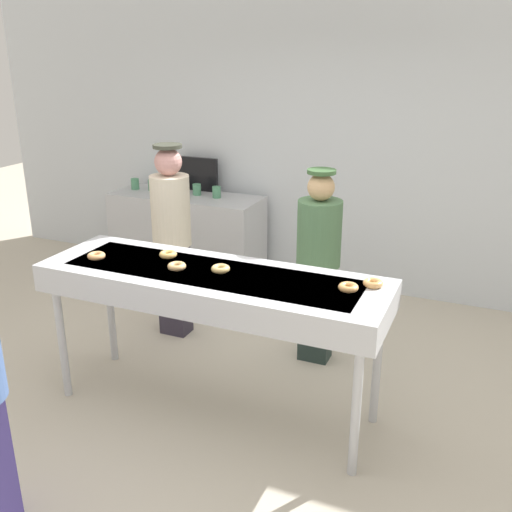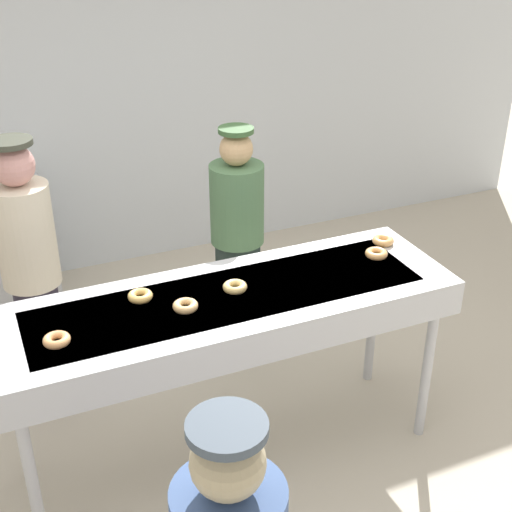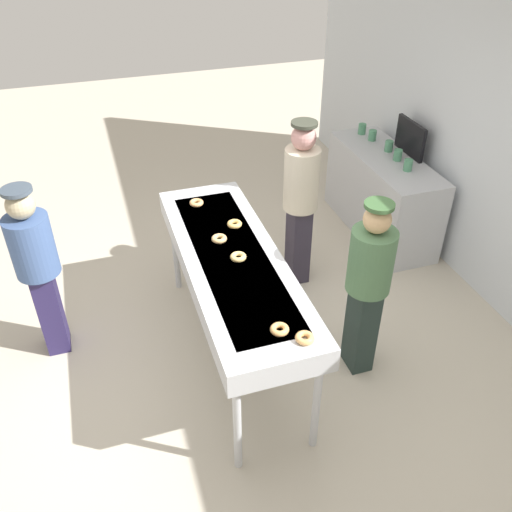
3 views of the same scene
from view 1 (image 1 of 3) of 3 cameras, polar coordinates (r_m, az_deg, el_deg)
The scene contains 18 objects.
ground_plane at distance 4.25m, azimuth -4.02°, elevation -14.51°, with size 16.00×16.00×0.00m, color beige.
back_wall at distance 5.96m, azimuth 7.12°, elevation 11.52°, with size 8.00×0.12×3.09m, color silver.
fryer_conveyor at distance 3.81m, azimuth -4.35°, elevation -2.92°, with size 2.31×0.72×1.02m.
glazed_donut_0 at distance 3.61m, azimuth 11.37°, elevation -2.62°, with size 0.12×0.12×0.04m, color #EEAF66.
glazed_donut_1 at distance 4.06m, azimuth -8.60°, elevation 0.16°, with size 0.12×0.12×0.04m, color #E7B660.
glazed_donut_2 at distance 4.14m, azimuth -15.35°, elevation 0.02°, with size 0.12×0.12×0.04m, color #EDA868.
glazed_donut_3 at distance 3.84m, azimuth -7.76°, elevation -1.00°, with size 0.12×0.12×0.04m, color tan.
glazed_donut_4 at distance 3.52m, azimuth 9.02°, elevation -3.04°, with size 0.12×0.12×0.04m, color #EDAB63.
glazed_donut_5 at distance 3.77m, azimuth -3.49°, elevation -1.25°, with size 0.12×0.12×0.04m, color #E0BB6E.
worker_baker at distance 4.48m, azimuth 6.12°, elevation -0.09°, with size 0.34×0.34×1.55m.
worker_assistant at distance 4.92m, azimuth -8.24°, elevation 2.41°, with size 0.32×0.32×1.66m.
prep_counter at distance 6.34m, azimuth -6.74°, elevation 1.93°, with size 1.63×0.59×0.91m, color #B7BABF.
paper_cup_0 at distance 6.33m, azimuth -7.54°, elevation 6.70°, with size 0.09×0.09×0.12m, color #4C8C66.
paper_cup_1 at distance 6.56m, azimuth -11.74°, elevation 6.93°, with size 0.09×0.09×0.12m, color #4C8C66.
paper_cup_2 at distance 6.47m, azimuth -10.12°, elevation 6.85°, with size 0.09×0.09×0.12m, color #4C8C66.
paper_cup_3 at distance 6.07m, azimuth -3.88°, elevation 6.25°, with size 0.09×0.09×0.12m, color #4C8C66.
paper_cup_4 at distance 6.20m, azimuth -5.81°, elevation 6.49°, with size 0.09×0.09×0.12m, color #4C8C66.
menu_display at distance 6.39m, azimuth -5.86°, elevation 7.99°, with size 0.51×0.04×0.36m, color black.
Camera 1 is at (1.65, -3.10, 2.40)m, focal length 40.89 mm.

